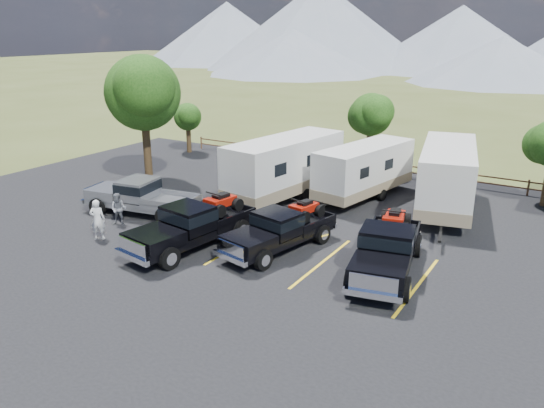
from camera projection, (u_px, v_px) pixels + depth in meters
The scene contains 17 objects.
ground at pixel (226, 290), 19.68m from camera, with size 320.00×320.00×0.00m, color #465022.
asphalt_lot at pixel (268, 261), 22.10m from camera, with size 44.00×34.00×0.04m, color black.
stall_lines at pixel (280, 252), 22.90m from camera, with size 12.12×5.50×0.01m.
tree_big_nw at pixel (143, 93), 31.44m from camera, with size 5.54×5.18×7.84m.
tree_north at pixel (371, 115), 34.84m from camera, with size 3.46×3.24×5.25m.
tree_nw_small at pixel (188, 117), 40.51m from camera, with size 2.59×2.43×3.85m.
rail_fence at pixel (425, 172), 33.45m from camera, with size 36.12×0.12×1.00m.
mountain_range at pixel (506, 35), 106.63m from camera, with size 209.00×71.00×20.00m.
rig_left at pixel (193, 224), 23.22m from camera, with size 3.00×6.72×2.17m.
rig_center at pixel (281, 229), 22.96m from camera, with size 3.06×6.17×1.97m.
rig_right at pixel (387, 247), 20.78m from camera, with size 3.31×6.74×2.16m.
trailer_left at pixel (285, 168), 29.56m from camera, with size 3.65×9.99×3.45m.
trailer_center at pixel (364, 171), 29.77m from camera, with size 3.55×8.76×3.03m.
trailer_right at pixel (447, 178), 27.54m from camera, with size 4.28×10.02×3.47m.
pickup_silver at pixel (141, 196), 27.27m from camera, with size 6.49×2.99×1.87m.
person_a at pixel (98, 219), 24.08m from camera, with size 0.69×0.45×1.89m, color white.
person_b at pixel (119, 209), 25.89m from camera, with size 0.78×0.61×1.61m, color slate.
Camera 1 is at (10.72, -14.14, 9.27)m, focal length 35.00 mm.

